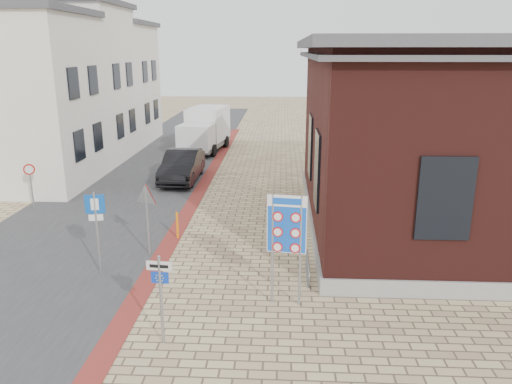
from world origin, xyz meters
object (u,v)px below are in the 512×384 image
(box_truck, at_px, (205,129))
(parking_sign, at_px, (96,219))
(border_sign, at_px, (287,227))
(bollard, at_px, (177,225))
(sedan, at_px, (182,166))
(essen_sign, at_px, (160,287))

(box_truck, height_order, parking_sign, box_truck)
(border_sign, bearing_deg, bollard, 137.97)
(sedan, relative_size, parking_sign, 1.84)
(sedan, height_order, box_truck, box_truck)
(border_sign, bearing_deg, essen_sign, -136.50)
(essen_sign, height_order, parking_sign, parking_sign)
(box_truck, distance_m, parking_sign, 18.81)
(bollard, bearing_deg, sedan, 99.87)
(essen_sign, distance_m, parking_sign, 4.43)
(box_truck, xyz_separation_m, border_sign, (5.17, -20.31, 0.71))
(essen_sign, xyz_separation_m, parking_sign, (-2.70, 3.50, 0.34))
(box_truck, height_order, essen_sign, box_truck)
(border_sign, distance_m, bollard, 6.11)
(parking_sign, relative_size, bollard, 2.60)
(parking_sign, bearing_deg, box_truck, 77.22)
(sedan, xyz_separation_m, box_truck, (0.02, 7.76, 0.67))
(border_sign, height_order, essen_sign, border_sign)
(sedan, xyz_separation_m, border_sign, (5.19, -12.55, 1.37))
(box_truck, bearing_deg, parking_sign, -82.91)
(border_sign, relative_size, parking_sign, 1.17)
(box_truck, bearing_deg, border_sign, -67.65)
(box_truck, bearing_deg, bollard, -76.95)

